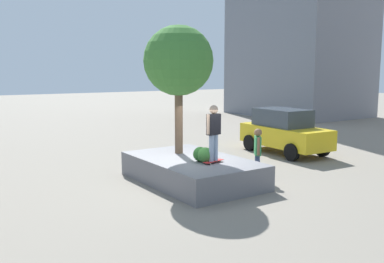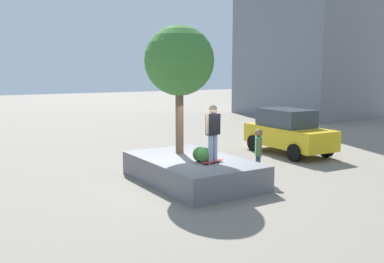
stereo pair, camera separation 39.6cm
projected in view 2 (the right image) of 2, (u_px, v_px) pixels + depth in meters
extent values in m
plane|color=gray|center=(202.00, 184.00, 13.97)|extent=(120.00, 120.00, 0.00)
cube|color=slate|center=(192.00, 170.00, 14.17)|extent=(4.78, 2.94, 0.81)
cylinder|color=brown|center=(180.00, 117.00, 14.84)|extent=(0.28, 0.28, 2.57)
sphere|color=#3D7A33|center=(179.00, 61.00, 14.56)|extent=(2.42, 2.42, 2.42)
sphere|color=#2D6628|center=(200.00, 154.00, 13.60)|extent=(0.47, 0.47, 0.47)
sphere|color=#3D7A33|center=(205.00, 155.00, 13.39)|extent=(0.49, 0.49, 0.49)
cube|color=#A51E1E|center=(213.00, 161.00, 13.34)|extent=(0.40, 0.83, 0.02)
sphere|color=beige|center=(209.00, 164.00, 13.11)|extent=(0.06, 0.06, 0.06)
sphere|color=beige|center=(205.00, 163.00, 13.22)|extent=(0.06, 0.06, 0.06)
sphere|color=beige|center=(220.00, 161.00, 13.48)|extent=(0.06, 0.06, 0.06)
sphere|color=beige|center=(216.00, 161.00, 13.59)|extent=(0.06, 0.06, 0.06)
cylinder|color=#8C9EB7|center=(215.00, 148.00, 13.35)|extent=(0.15, 0.15, 0.83)
cylinder|color=#8C9EB7|center=(211.00, 148.00, 13.22)|extent=(0.15, 0.15, 0.83)
cube|color=black|center=(213.00, 124.00, 13.18)|extent=(0.29, 0.50, 0.65)
cylinder|color=#D8AD8C|center=(218.00, 123.00, 13.35)|extent=(0.10, 0.10, 0.62)
cylinder|color=#D8AD8C|center=(207.00, 124.00, 13.01)|extent=(0.10, 0.10, 0.62)
sphere|color=#D8AD8C|center=(213.00, 110.00, 13.11)|extent=(0.27, 0.27, 0.27)
cube|color=gold|center=(289.00, 136.00, 18.97)|extent=(4.40, 2.03, 0.86)
cube|color=#38424C|center=(286.00, 118.00, 19.04)|extent=(2.49, 1.72, 0.78)
cylinder|color=black|center=(326.00, 149.00, 18.28)|extent=(0.74, 0.25, 0.73)
cylinder|color=black|center=(295.00, 153.00, 17.41)|extent=(0.74, 0.25, 0.73)
cylinder|color=black|center=(283.00, 140.00, 20.66)|extent=(0.74, 0.25, 0.73)
cylinder|color=black|center=(254.00, 143.00, 19.79)|extent=(0.74, 0.25, 0.73)
cylinder|color=navy|center=(258.00, 168.00, 14.50)|extent=(0.15, 0.15, 0.83)
cylinder|color=navy|center=(258.00, 166.00, 14.70)|extent=(0.15, 0.15, 0.83)
cube|color=#338C4C|center=(258.00, 146.00, 14.50)|extent=(0.49, 0.43, 0.65)
cylinder|color=brown|center=(259.00, 147.00, 14.25)|extent=(0.10, 0.10, 0.61)
cylinder|color=brown|center=(258.00, 144.00, 14.74)|extent=(0.10, 0.10, 0.61)
sphere|color=brown|center=(259.00, 133.00, 14.43)|extent=(0.27, 0.27, 0.27)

